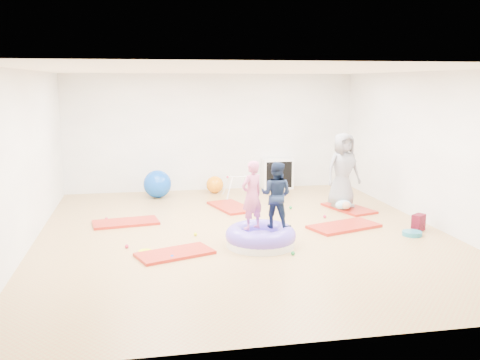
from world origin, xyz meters
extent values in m
cube|color=tan|center=(0.00, 0.00, 0.00)|extent=(7.00, 8.00, 0.01)
cube|color=white|center=(0.00, 0.00, 2.80)|extent=(7.00, 8.00, 0.01)
cube|color=white|center=(0.00, 4.00, 1.40)|extent=(7.00, 0.01, 2.80)
cube|color=white|center=(0.00, -4.00, 1.40)|extent=(7.00, 0.01, 2.80)
cube|color=white|center=(-3.50, 0.00, 1.40)|extent=(0.01, 8.00, 2.80)
cube|color=white|center=(3.50, 0.00, 1.40)|extent=(0.01, 8.00, 2.80)
cube|color=#9C2407|center=(-1.25, -0.94, 0.02)|extent=(1.27, 0.93, 0.05)
cube|color=#9C2407|center=(-2.03, 1.06, 0.02)|extent=(1.27, 0.77, 0.05)
cube|color=#9C2407|center=(0.11, 1.94, 0.02)|extent=(0.91, 1.32, 0.05)
cube|color=#9C2407|center=(1.87, 0.04, 0.03)|extent=(1.41, 1.01, 0.05)
cube|color=#9C2407|center=(2.50, 1.37, 0.02)|extent=(0.89, 1.29, 0.05)
cylinder|color=white|center=(0.14, -0.73, 0.06)|extent=(1.11, 1.11, 0.12)
torus|color=#5C45CD|center=(0.14, -0.73, 0.18)|extent=(1.14, 1.14, 0.30)
ellipsoid|color=#5C45CD|center=(0.14, -0.73, 0.11)|extent=(0.61, 0.61, 0.27)
imported|color=#C85D8B|center=(0.00, -0.70, 0.89)|extent=(0.48, 0.43, 1.11)
imported|color=#111D38|center=(0.41, -0.67, 0.87)|extent=(0.66, 0.62, 1.08)
imported|color=slate|center=(2.38, 1.45, 0.82)|extent=(0.83, 0.63, 1.54)
ellipsoid|color=#9AC7DC|center=(2.31, 1.20, 0.14)|extent=(0.34, 0.22, 0.19)
sphere|color=tan|center=(2.31, 1.04, 0.17)|extent=(0.16, 0.16, 0.16)
sphere|color=#E0ED08|center=(-0.83, 0.01, 0.03)|extent=(0.06, 0.06, 0.06)
sphere|color=#187E38|center=(1.32, 1.62, 0.03)|extent=(0.06, 0.06, 0.06)
sphere|color=#C12246|center=(-1.98, -0.46, 0.03)|extent=(0.06, 0.06, 0.06)
sphere|color=#0946BD|center=(-1.30, -1.13, 0.03)|extent=(0.06, 0.06, 0.06)
sphere|color=#C12246|center=(1.77, 0.78, 0.03)|extent=(0.06, 0.06, 0.06)
sphere|color=#0946BD|center=(-0.20, -0.64, 0.03)|extent=(0.06, 0.06, 0.06)
sphere|color=#187E38|center=(0.52, -1.29, 0.03)|extent=(0.06, 0.06, 0.06)
sphere|color=#C12246|center=(-2.40, 1.36, 0.03)|extent=(0.06, 0.06, 0.06)
sphere|color=#0946BD|center=(-1.36, 3.26, 0.32)|extent=(0.63, 0.63, 0.63)
sphere|color=orange|center=(0.00, 3.53, 0.20)|extent=(0.41, 0.41, 0.41)
cylinder|color=white|center=(0.22, 2.72, 0.27)|extent=(0.19, 0.19, 0.50)
cylinder|color=white|center=(0.22, 3.14, 0.27)|extent=(0.19, 0.19, 0.50)
cylinder|color=white|center=(0.68, 2.72, 0.27)|extent=(0.19, 0.19, 0.50)
cylinder|color=white|center=(0.68, 3.14, 0.27)|extent=(0.19, 0.19, 0.50)
cylinder|color=white|center=(0.45, 2.93, 0.48)|extent=(0.48, 0.03, 0.03)
sphere|color=#C12246|center=(0.21, 2.93, 0.48)|extent=(0.06, 0.06, 0.06)
sphere|color=#0946BD|center=(0.69, 2.93, 0.48)|extent=(0.06, 0.06, 0.06)
cube|color=white|center=(1.60, 3.80, 0.37)|extent=(0.74, 0.36, 0.74)
cube|color=black|center=(1.60, 3.62, 0.37)|extent=(0.64, 0.02, 0.64)
cube|color=white|center=(1.60, 3.75, 0.37)|extent=(0.02, 0.25, 0.66)
cube|color=white|center=(1.60, 3.75, 0.37)|extent=(0.66, 0.25, 0.02)
cylinder|color=teal|center=(2.84, -0.65, 0.04)|extent=(0.34, 0.34, 0.07)
cube|color=maroon|center=(3.10, -0.38, 0.15)|extent=(0.30, 0.28, 0.30)
cylinder|color=#E0ED08|center=(-1.69, -0.73, 0.02)|extent=(0.21, 0.21, 0.03)
camera|label=1|loc=(-1.72, -8.82, 2.61)|focal=40.00mm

